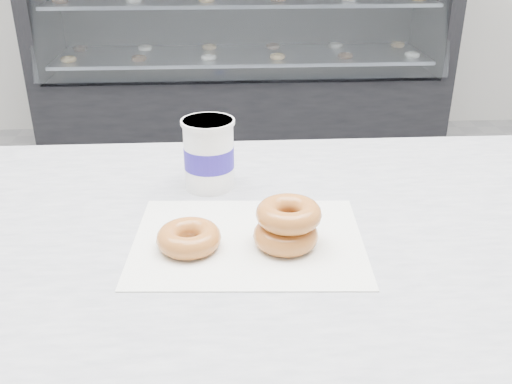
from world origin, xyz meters
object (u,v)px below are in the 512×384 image
coffee_cup (209,153)px  donut_single (189,238)px  display_case (242,69)px  donut_stack (287,225)px

coffee_cup → donut_single: bearing=-85.3°
display_case → donut_stack: 2.82m
donut_stack → display_case: bearing=89.2°
donut_stack → coffee_cup: coffee_cup is taller
display_case → donut_stack: (-0.04, -2.78, 0.44)m
display_case → donut_single: bearing=-93.7°
display_case → donut_single: 2.82m
donut_single → donut_stack: donut_stack is taller
donut_stack → coffee_cup: 0.24m
donut_single → display_case: bearing=86.3°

